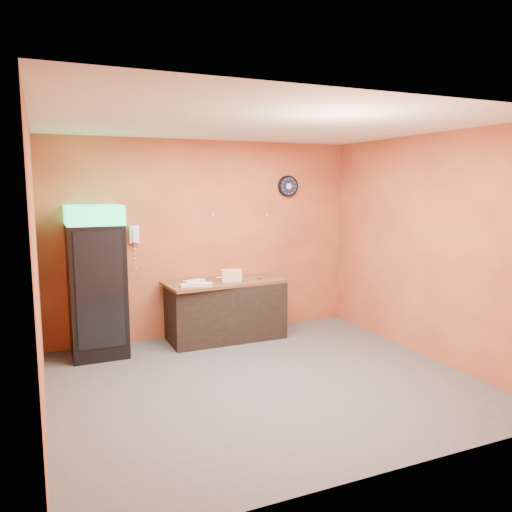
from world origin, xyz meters
TOP-DOWN VIEW (x-y plane):
  - floor at (0.00, 0.00)m, footprint 4.50×4.50m
  - back_wall at (0.00, 2.00)m, footprint 4.50×0.02m
  - left_wall at (-2.25, 0.00)m, footprint 0.02×4.00m
  - right_wall at (2.25, 0.00)m, footprint 0.02×4.00m
  - ceiling at (0.00, 0.00)m, footprint 4.50×4.00m
  - beverage_cooler at (-1.58, 1.61)m, footprint 0.68×0.69m
  - prep_counter at (0.15, 1.64)m, footprint 1.61×0.72m
  - wall_clock at (1.29, 1.97)m, footprint 0.32×0.06m
  - wall_phone at (-1.04, 1.95)m, footprint 0.13×0.11m
  - butcher_paper at (0.15, 1.64)m, footprint 1.74×0.87m
  - sub_roll_stack at (0.19, 1.51)m, footprint 0.29×0.15m
  - wrapped_sandwich_left at (-0.43, 1.45)m, footprint 0.26×0.12m
  - wrapped_sandwich_mid at (-0.30, 1.40)m, footprint 0.34×0.24m
  - wrapped_sandwich_right at (-0.31, 1.62)m, footprint 0.33×0.22m
  - kitchen_tool at (0.21, 1.83)m, footprint 0.06×0.06m

SIDE VIEW (x-z plane):
  - floor at x=0.00m, z-range 0.00..0.00m
  - prep_counter at x=0.15m, z-range 0.00..0.80m
  - butcher_paper at x=0.15m, z-range 0.80..0.84m
  - wrapped_sandwich_left at x=-0.43m, z-range 0.84..0.88m
  - wrapped_sandwich_right at x=-0.31m, z-range 0.84..0.89m
  - wrapped_sandwich_mid at x=-0.30m, z-range 0.84..0.89m
  - kitchen_tool at x=0.21m, z-range 0.84..0.90m
  - sub_roll_stack at x=0.19m, z-range 0.84..1.02m
  - beverage_cooler at x=-1.58m, z-range -0.02..1.90m
  - back_wall at x=0.00m, z-range 0.00..2.80m
  - left_wall at x=-2.25m, z-range 0.00..2.80m
  - right_wall at x=2.25m, z-range 0.00..2.80m
  - wall_phone at x=-1.04m, z-range 1.40..1.63m
  - wall_clock at x=1.29m, z-range 1.99..2.31m
  - ceiling at x=0.00m, z-range 2.79..2.81m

